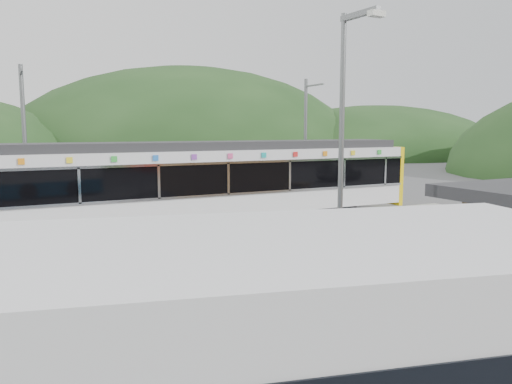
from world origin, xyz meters
name	(u,v)px	position (x,y,z in m)	size (l,w,h in m)	color
ground	(263,256)	(0.00, 0.00, 0.00)	(120.00, 120.00, 0.00)	#4C4C4F
hills	(326,217)	(6.19, 5.29, 0.00)	(146.00, 149.00, 26.00)	#1E3D19
platform	(226,233)	(0.00, 3.30, 0.15)	(26.00, 3.20, 0.30)	#9E9E99
yellow_line	(239,236)	(0.00, 2.00, 0.30)	(26.00, 0.10, 0.01)	yellow
train	(205,180)	(0.16, 6.00, 2.06)	(20.44, 3.01, 3.74)	black
catenary_mast_west	(25,145)	(-7.00, 8.56, 3.65)	(0.18, 1.80, 7.00)	slate
catenary_mast_east	(306,141)	(7.00, 8.56, 3.65)	(0.18, 1.80, 7.00)	slate
lamp_post	(345,140)	(-0.77, -5.57, 4.08)	(0.36, 1.19, 6.86)	slate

